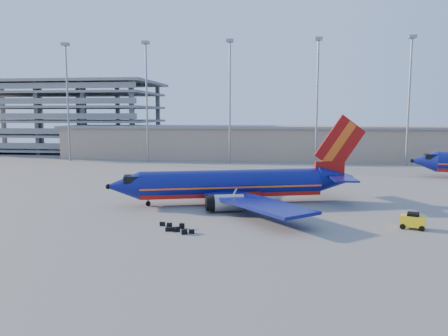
# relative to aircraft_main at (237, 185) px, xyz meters

# --- Properties ---
(ground) EXTENTS (220.00, 220.00, 0.00)m
(ground) POSITION_rel_aircraft_main_xyz_m (-1.35, 0.42, -2.46)
(ground) COLOR slate
(ground) RESTS_ON ground
(terminal_building) EXTENTS (122.00, 16.00, 8.50)m
(terminal_building) POSITION_rel_aircraft_main_xyz_m (8.65, 58.42, 1.85)
(terminal_building) COLOR gray
(terminal_building) RESTS_ON ground
(parking_garage) EXTENTS (62.00, 32.00, 21.40)m
(parking_garage) POSITION_rel_aircraft_main_xyz_m (-63.35, 74.47, 9.27)
(parking_garage) COLOR slate
(parking_garage) RESTS_ON ground
(light_mast_row) EXTENTS (101.60, 1.60, 28.65)m
(light_mast_row) POSITION_rel_aircraft_main_xyz_m (3.65, 46.42, 15.09)
(light_mast_row) COLOR gray
(light_mast_row) RESTS_ON ground
(aircraft_main) EXTENTS (33.20, 31.47, 11.53)m
(aircraft_main) POSITION_rel_aircraft_main_xyz_m (0.00, 0.00, 0.00)
(aircraft_main) COLOR navy
(aircraft_main) RESTS_ON ground
(baggage_tug) EXTENTS (2.67, 2.12, 1.68)m
(baggage_tug) POSITION_rel_aircraft_main_xyz_m (18.91, -10.58, -1.59)
(baggage_tug) COLOR yellow
(baggage_tug) RESTS_ON ground
(luggage_pile) EXTENTS (4.17, 3.25, 0.53)m
(luggage_pile) POSITION_rel_aircraft_main_xyz_m (-4.68, -14.18, -2.24)
(luggage_pile) COLOR black
(luggage_pile) RESTS_ON ground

